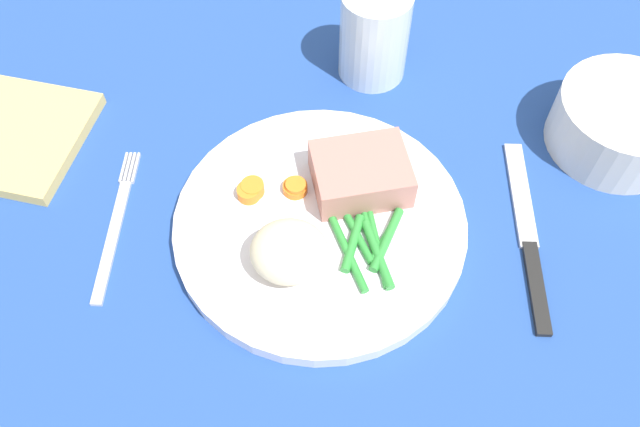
{
  "coord_description": "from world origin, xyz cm",
  "views": [
    {
      "loc": [
        0.58,
        -35.76,
        52.85
      ],
      "look_at": [
        -0.52,
        -3.99,
        4.6
      ],
      "focal_mm": 36.37,
      "sensor_mm": 36.0,
      "label": 1
    }
  ],
  "objects": [
    {
      "name": "dining_table",
      "position": [
        0.0,
        0.0,
        1.0
      ],
      "size": [
        120.0,
        90.0,
        2.0
      ],
      "color": "#234793",
      "rests_on": "ground"
    },
    {
      "name": "dinner_plate",
      "position": [
        -0.52,
        -3.99,
        2.8
      ],
      "size": [
        26.68,
        26.68,
        1.6
      ],
      "primitive_type": "cylinder",
      "color": "white",
      "rests_on": "dining_table"
    },
    {
      "name": "meat_portion",
      "position": [
        3.08,
        0.22,
        5.35
      ],
      "size": [
        9.92,
        8.6,
        3.51
      ],
      "primitive_type": "cube",
      "rotation": [
        0.0,
        0.0,
        0.22
      ],
      "color": "#B2756B",
      "rests_on": "dinner_plate"
    },
    {
      "name": "mashed_potatoes",
      "position": [
        -2.93,
        -8.79,
        5.97
      ],
      "size": [
        6.64,
        6.0,
        4.73
      ],
      "primitive_type": "ellipsoid",
      "color": "beige",
      "rests_on": "dinner_plate"
    },
    {
      "name": "carrot_slices",
      "position": [
        -5.14,
        -1.15,
        4.16
      ],
      "size": [
        6.45,
        3.0,
        1.26
      ],
      "color": "orange",
      "rests_on": "dinner_plate"
    },
    {
      "name": "green_beans",
      "position": [
        3.8,
        -6.46,
        3.97
      ],
      "size": [
        7.06,
        10.46,
        0.85
      ],
      "color": "#2D8C38",
      "rests_on": "dinner_plate"
    },
    {
      "name": "fork",
      "position": [
        -19.46,
        -4.24,
        2.2
      ],
      "size": [
        1.44,
        16.6,
        0.4
      ],
      "rotation": [
        0.0,
        0.0,
        -0.06
      ],
      "color": "silver",
      "rests_on": "dining_table"
    },
    {
      "name": "knife",
      "position": [
        18.54,
        -4.27,
        2.2
      ],
      "size": [
        1.7,
        20.5,
        0.64
      ],
      "rotation": [
        0.0,
        0.0,
        0.07
      ],
      "color": "black",
      "rests_on": "dining_table"
    },
    {
      "name": "water_glass",
      "position": [
        4.39,
        16.85,
        6.23
      ],
      "size": [
        7.24,
        7.24,
        9.97
      ],
      "color": "silver",
      "rests_on": "dining_table"
    },
    {
      "name": "salad_bowl",
      "position": [
        28.5,
        7.4,
        5.29
      ],
      "size": [
        13.19,
        13.19,
        5.83
      ],
      "color": "silver",
      "rests_on": "dining_table"
    },
    {
      "name": "napkin",
      "position": [
        -30.93,
        5.5,
        2.66
      ],
      "size": [
        14.4,
        15.87,
        1.32
      ],
      "primitive_type": "cube",
      "rotation": [
        0.0,
        0.0,
        -0.2
      ],
      "color": "#DBBC6B",
      "rests_on": "dining_table"
    }
  ]
}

